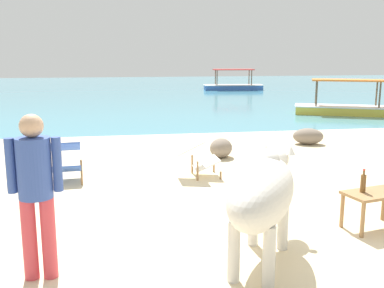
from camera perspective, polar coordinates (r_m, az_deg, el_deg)
The scene contains 12 objects.
sand_beach at distance 5.74m, azimuth 4.74°, elevation -11.02°, with size 18.00×14.00×0.04m, color beige.
water_surface at distance 27.27m, azimuth -6.67°, elevation 6.56°, with size 60.00×36.00×0.03m, color teal.
cow at distance 4.71m, azimuth 8.94°, elevation -5.93°, with size 1.38×2.02×1.17m.
low_bench_table at distance 6.09m, azimuth 22.11°, elevation -6.39°, with size 0.84×0.60×0.47m.
bottle at distance 5.98m, azimuth 20.84°, elevation -4.62°, with size 0.07×0.07×0.30m.
deck_chair_near at distance 8.08m, azimuth -15.72°, elevation -1.82°, with size 0.60×0.81×0.68m.
deck_chair_far at distance 8.02m, azimuth 0.71°, elevation -1.49°, with size 0.78×0.56×0.68m.
person_standing at distance 4.51m, azimuth -19.20°, elevation -4.88°, with size 0.51×0.32×1.62m.
shore_rock_large at distance 11.35m, azimuth 14.48°, elevation 0.95°, with size 0.73×0.52×0.39m, color gray.
shore_rock_medium at distance 9.58m, azimuth 3.69°, elevation -0.50°, with size 0.58×0.46×0.41m, color gray.
boat_blue at distance 28.64m, azimuth 5.23°, elevation 7.39°, with size 3.75×1.45×1.29m.
boat_yellow at distance 17.62m, azimuth 18.90°, elevation 4.44°, with size 3.83×2.52×1.29m.
Camera 1 is at (-1.33, -5.15, 2.19)m, focal length 42.16 mm.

